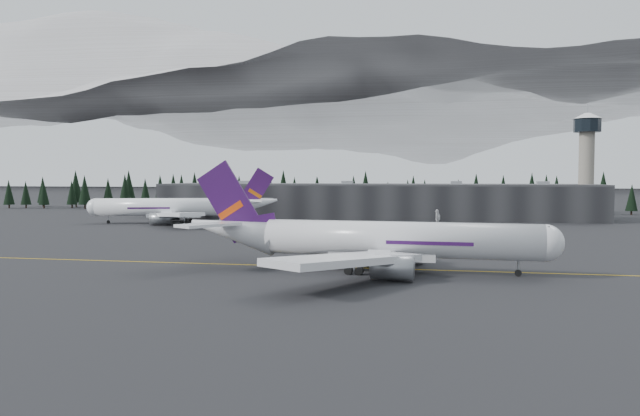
% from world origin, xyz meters
% --- Properties ---
extents(ground, '(1400.00, 1400.00, 0.00)m').
position_xyz_m(ground, '(0.00, 0.00, 0.00)').
color(ground, black).
rests_on(ground, ground).
extents(taxiline, '(400.00, 0.40, 0.02)m').
position_xyz_m(taxiline, '(0.00, -2.00, 0.01)').
color(taxiline, gold).
rests_on(taxiline, ground).
extents(terminal, '(160.00, 30.00, 12.60)m').
position_xyz_m(terminal, '(0.00, 125.00, 6.30)').
color(terminal, black).
rests_on(terminal, ground).
extents(control_tower, '(10.00, 10.00, 37.70)m').
position_xyz_m(control_tower, '(75.00, 128.00, 23.41)').
color(control_tower, gray).
rests_on(control_tower, ground).
extents(treeline, '(360.00, 20.00, 15.00)m').
position_xyz_m(treeline, '(0.00, 162.00, 7.50)').
color(treeline, black).
rests_on(treeline, ground).
extents(mountain_ridge, '(4400.00, 900.00, 420.00)m').
position_xyz_m(mountain_ridge, '(0.00, 1000.00, 0.00)').
color(mountain_ridge, white).
rests_on(mountain_ridge, ground).
extents(jet_main, '(62.60, 57.69, 18.40)m').
position_xyz_m(jet_main, '(12.70, -4.69, 5.19)').
color(jet_main, silver).
rests_on(jet_main, ground).
extents(jet_parked, '(61.38, 55.77, 18.43)m').
position_xyz_m(jet_parked, '(-59.37, 86.40, 5.20)').
color(jet_parked, white).
rests_on(jet_parked, ground).
extents(gse_vehicle_a, '(2.67, 5.16, 1.39)m').
position_xyz_m(gse_vehicle_a, '(-43.10, 102.48, 0.70)').
color(gse_vehicle_a, silver).
rests_on(gse_vehicle_a, ground).
extents(gse_vehicle_b, '(4.67, 2.72, 1.49)m').
position_xyz_m(gse_vehicle_b, '(23.67, 105.10, 0.75)').
color(gse_vehicle_b, silver).
rests_on(gse_vehicle_b, ground).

